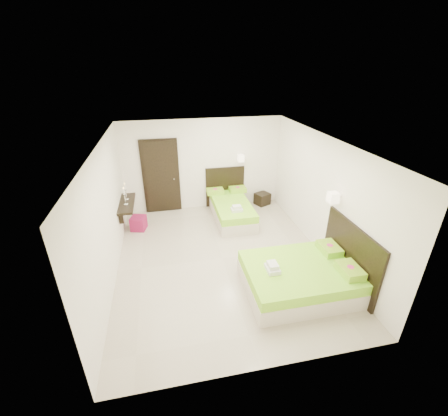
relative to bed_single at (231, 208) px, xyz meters
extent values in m
plane|color=#BCB09C|center=(-0.64, -1.88, -0.29)|extent=(5.50, 5.50, 0.00)
cube|color=beige|center=(0.00, -0.09, -0.14)|extent=(0.96, 1.92, 0.31)
cube|color=#7FD822|center=(0.00, -0.09, 0.11)|extent=(0.95, 1.90, 0.19)
cube|color=black|center=(0.00, 0.84, 0.31)|extent=(1.15, 0.05, 1.20)
cube|color=#92CF25|center=(-0.34, 0.63, 0.27)|extent=(0.48, 0.33, 0.13)
cylinder|color=#EA3781|center=(-0.34, 0.63, 0.34)|extent=(0.12, 0.12, 0.00)
cube|color=#92CF25|center=(0.33, 0.63, 0.27)|extent=(0.48, 0.33, 0.13)
cylinder|color=#EA3781|center=(0.33, 0.63, 0.34)|extent=(0.12, 0.12, 0.00)
cube|color=white|center=(0.00, -0.62, 0.24)|extent=(0.29, 0.21, 0.08)
cube|color=white|center=(0.00, -0.62, 0.32)|extent=(0.22, 0.16, 0.08)
cube|color=#FFE9D1|center=(0.42, 0.69, 1.19)|extent=(0.17, 0.17, 0.19)
cylinder|color=#2D2116|center=(0.42, 0.77, 1.19)|extent=(0.03, 0.16, 0.03)
cube|color=beige|center=(0.59, -3.17, -0.13)|extent=(2.04, 1.53, 0.33)
cube|color=#7FD822|center=(0.59, -3.17, 0.13)|extent=(2.02, 1.52, 0.20)
cube|color=black|center=(1.58, -3.17, 0.34)|extent=(0.05, 1.74, 1.28)
cube|color=#92CF25|center=(1.36, -3.53, 0.31)|extent=(0.35, 0.51, 0.14)
cylinder|color=#EA3781|center=(1.36, -3.53, 0.38)|extent=(0.12, 0.12, 0.00)
cube|color=#92CF25|center=(1.36, -2.81, 0.31)|extent=(0.35, 0.51, 0.14)
cylinder|color=#EA3781|center=(1.36, -2.81, 0.38)|extent=(0.12, 0.12, 0.00)
cube|color=white|center=(0.03, -3.17, 0.28)|extent=(0.22, 0.31, 0.08)
cube|color=white|center=(0.03, -3.17, 0.36)|extent=(0.17, 0.23, 0.08)
cube|color=#FFE9D1|center=(1.43, -2.53, 1.29)|extent=(0.18, 0.18, 0.20)
cylinder|color=#2D2116|center=(1.51, -2.53, 1.29)|extent=(0.16, 0.03, 0.03)
cube|color=black|center=(1.13, 0.65, -0.12)|extent=(0.51, 0.49, 0.36)
cube|color=maroon|center=(-2.51, -0.16, -0.12)|extent=(0.44, 0.44, 0.36)
cube|color=black|center=(-1.84, 0.83, 0.76)|extent=(1.02, 0.06, 2.14)
cube|color=black|center=(-1.84, 0.79, 0.76)|extent=(0.88, 0.04, 2.06)
cylinder|color=silver|center=(-1.49, 0.76, 0.71)|extent=(0.03, 0.10, 0.03)
cube|color=black|center=(-2.71, -0.28, 0.53)|extent=(0.35, 1.20, 0.06)
cube|color=black|center=(-2.83, -0.73, 0.38)|extent=(0.10, 0.04, 0.30)
cube|color=black|center=(-2.83, 0.17, 0.38)|extent=(0.10, 0.04, 0.30)
cylinder|color=silver|center=(-2.71, -0.43, 0.57)|extent=(0.10, 0.10, 0.02)
cylinder|color=silver|center=(-2.71, -0.43, 0.69)|extent=(0.02, 0.02, 0.22)
cone|color=silver|center=(-2.71, -0.43, 0.82)|extent=(0.07, 0.07, 0.04)
cylinder|color=white|center=(-2.71, -0.43, 0.91)|extent=(0.02, 0.02, 0.15)
sphere|color=#FFB23F|center=(-2.71, -0.43, 1.00)|extent=(0.02, 0.02, 0.02)
cylinder|color=silver|center=(-2.71, -0.13, 0.57)|extent=(0.10, 0.10, 0.02)
cylinder|color=silver|center=(-2.71, -0.13, 0.69)|extent=(0.02, 0.02, 0.22)
cone|color=silver|center=(-2.71, -0.13, 0.82)|extent=(0.07, 0.07, 0.04)
cylinder|color=white|center=(-2.71, -0.13, 0.91)|extent=(0.02, 0.02, 0.15)
sphere|color=#FFB23F|center=(-2.71, -0.13, 1.00)|extent=(0.02, 0.02, 0.02)
camera|label=1|loc=(-1.73, -7.29, 3.66)|focal=24.00mm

